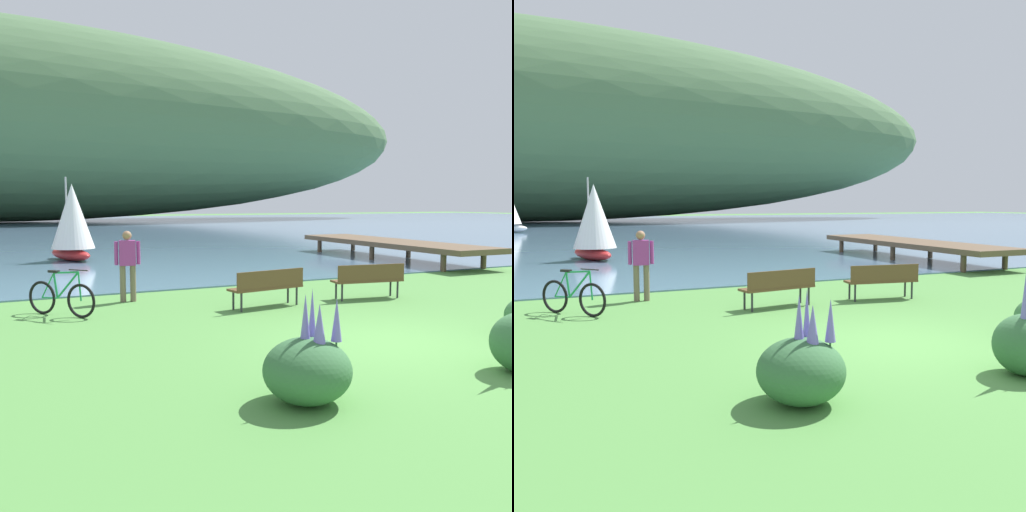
{
  "view_description": "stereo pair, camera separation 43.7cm",
  "coord_description": "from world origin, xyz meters",
  "views": [
    {
      "loc": [
        -6.17,
        -7.44,
        2.39
      ],
      "look_at": [
        0.11,
        5.6,
        1.0
      ],
      "focal_mm": 39.31,
      "sensor_mm": 36.0,
      "label": 1
    },
    {
      "loc": [
        -5.78,
        -7.62,
        2.39
      ],
      "look_at": [
        0.11,
        5.6,
        1.0
      ],
      "focal_mm": 39.31,
      "sensor_mm": 36.0,
      "label": 2
    }
  ],
  "objects": [
    {
      "name": "ground_plane",
      "position": [
        0.0,
        0.0,
        0.0
      ],
      "size": [
        200.0,
        200.0,
        0.0
      ],
      "primitive_type": "plane",
      "color": "#518E42"
    },
    {
      "name": "bay_water",
      "position": [
        0.0,
        47.1,
        0.02
      ],
      "size": [
        180.0,
        80.0,
        0.04
      ],
      "primitive_type": "cube",
      "color": "#5B7F9E",
      "rests_on": "ground"
    },
    {
      "name": "park_bench_near_camera",
      "position": [
        -0.48,
        3.77,
        0.52
      ],
      "size": [
        1.85,
        0.73,
        0.88
      ],
      "color": "brown",
      "rests_on": "ground"
    },
    {
      "name": "park_bench_further_along",
      "position": [
        2.3,
        3.72,
        0.52
      ],
      "size": [
        1.85,
        0.73,
        0.88
      ],
      "color": "brown",
      "rests_on": "ground"
    },
    {
      "name": "bicycle_leaning_near_bench",
      "position": [
        -4.82,
        4.81,
        0.4
      ],
      "size": [
        1.2,
        1.38,
        1.01
      ],
      "color": "black",
      "rests_on": "ground"
    },
    {
      "name": "person_at_shoreline",
      "position": [
        -3.16,
        5.93,
        0.98
      ],
      "size": [
        0.6,
        0.27,
        1.71
      ],
      "color": "#72604C",
      "rests_on": "ground"
    },
    {
      "name": "echium_bush_closest_to_camera",
      "position": [
        -2.8,
        -1.86,
        0.42
      ],
      "size": [
        1.07,
        1.07,
        1.36
      ],
      "color": "#386B3D",
      "rests_on": "ground"
    },
    {
      "name": "sailboat_far_off",
      "position": [
        -3.07,
        15.98,
        1.63
      ],
      "size": [
        2.17,
        2.97,
        3.37
      ],
      "color": "#B22323",
      "rests_on": "bay_water"
    },
    {
      "name": "pier_dock",
      "position": [
        9.0,
        11.1,
        0.69
      ],
      "size": [
        2.4,
        10.0,
        0.8
      ],
      "color": "brown",
      "rests_on": "ground"
    }
  ]
}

